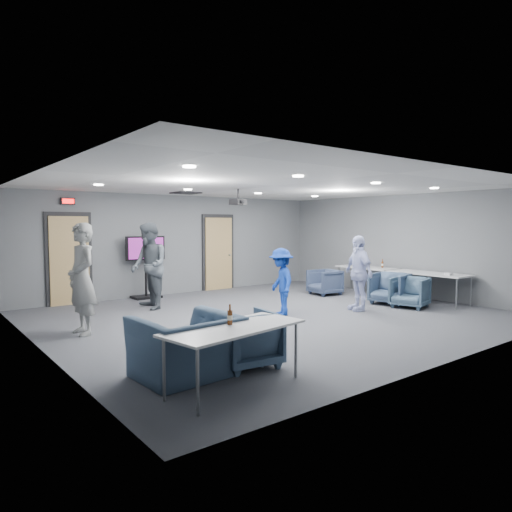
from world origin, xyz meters
TOP-DOWN VIEW (x-y plane):
  - floor at (0.00, 0.00)m, footprint 9.00×9.00m
  - ceiling at (0.00, 0.00)m, footprint 9.00×9.00m
  - wall_back at (0.00, 4.00)m, footprint 9.00×0.02m
  - wall_front at (0.00, -4.00)m, footprint 9.00×0.02m
  - wall_left at (-4.50, 0.00)m, footprint 0.02×8.00m
  - wall_right at (4.50, 0.00)m, footprint 0.02×8.00m
  - door_left at (-3.00, 3.95)m, footprint 1.06×0.17m
  - door_right at (1.20, 3.95)m, footprint 1.06×0.17m
  - exit_sign at (-3.00, 3.93)m, footprint 0.32×0.08m
  - hvac_diffuser at (-0.50, 2.80)m, footprint 0.60×0.60m
  - downlights at (0.00, 0.00)m, footprint 6.18×3.78m
  - person_a at (-3.68, 0.76)m, footprint 0.52×0.74m
  - person_b at (-1.75, 2.27)m, footprint 0.84×1.03m
  - person_c at (1.85, -0.71)m, footprint 0.70×1.05m
  - person_d at (0.15, -0.07)m, footprint 0.84×1.04m
  - chair_right_a at (2.90, 1.30)m, footprint 0.86×0.84m
  - chair_right_b at (3.08, -0.66)m, footprint 1.01×0.99m
  - chair_right_c at (3.05, -1.23)m, footprint 0.95×0.93m
  - chair_front_a at (-2.50, -2.40)m, footprint 0.89×0.91m
  - chair_front_b at (-3.36, -2.32)m, footprint 1.25×1.11m
  - table_right_a at (4.00, 0.78)m, footprint 0.70×1.68m
  - table_right_b at (4.00, -1.12)m, footprint 0.80×1.93m
  - table_front_left at (-3.11, -3.00)m, footprint 1.83×0.99m
  - bottle_front at (-3.08, -2.88)m, footprint 0.06×0.06m
  - bottle_right at (4.19, 0.39)m, footprint 0.06×0.06m
  - snack_box at (4.02, 0.86)m, footprint 0.21×0.14m
  - wrapper at (3.93, -1.65)m, footprint 0.23×0.19m
  - tv_stand at (-1.16, 3.75)m, footprint 1.05×0.50m
  - projector at (-0.18, 1.01)m, footprint 0.36×0.34m

SIDE VIEW (x-z plane):
  - floor at x=0.00m, z-range 0.00..0.00m
  - chair_right_a at x=2.90m, z-range 0.00..0.69m
  - chair_right_c at x=3.05m, z-range 0.00..0.70m
  - chair_front_a at x=-2.50m, z-range 0.00..0.74m
  - chair_right_b at x=3.08m, z-range 0.00..0.75m
  - chair_front_b at x=-3.36m, z-range 0.00..0.78m
  - table_right_a at x=4.00m, z-range 0.32..1.05m
  - table_front_left at x=-3.11m, z-range 0.32..1.05m
  - table_right_b at x=4.00m, z-range 0.32..1.05m
  - person_d at x=0.15m, z-range 0.00..1.41m
  - snack_box at x=4.02m, z-range 0.73..0.78m
  - wrapper at x=3.93m, z-range 0.73..0.78m
  - bottle_right at x=4.19m, z-range 0.70..0.94m
  - bottle_front at x=-3.08m, z-range 0.70..0.94m
  - person_c at x=1.85m, z-range 0.00..1.67m
  - tv_stand at x=-1.16m, z-range 0.11..1.71m
  - person_a at x=-3.68m, z-range 0.00..1.94m
  - person_b at x=-1.75m, z-range 0.00..1.96m
  - door_left at x=-3.00m, z-range -0.05..2.19m
  - door_right at x=1.20m, z-range -0.05..2.19m
  - wall_back at x=0.00m, z-range 0.00..2.70m
  - wall_front at x=0.00m, z-range 0.00..2.70m
  - wall_left at x=-4.50m, z-range 0.00..2.70m
  - wall_right at x=4.50m, z-range 0.00..2.70m
  - projector at x=-0.18m, z-range 2.23..2.58m
  - exit_sign at x=-3.00m, z-range 2.37..2.53m
  - downlights at x=0.00m, z-range 2.67..2.69m
  - hvac_diffuser at x=-0.50m, z-range 2.67..2.70m
  - ceiling at x=0.00m, z-range 2.70..2.70m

